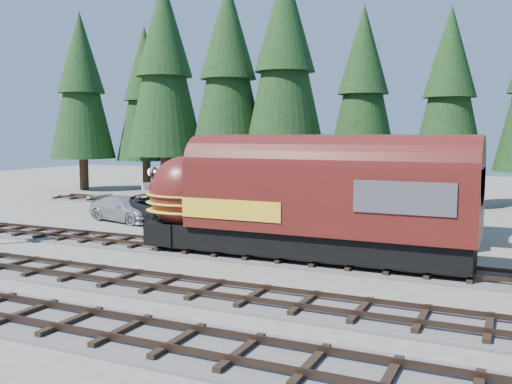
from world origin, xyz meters
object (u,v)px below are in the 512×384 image
at_px(locomotive, 290,205).
at_px(pickup_truck_b, 125,209).
at_px(caboose, 269,178).
at_px(pickup_truck_a, 162,209).
at_px(depot, 333,180).

xyz_separation_m(locomotive, pickup_truck_b, (-13.33, 5.82, -1.63)).
distance_m(locomotive, caboose, 15.73).
bearing_deg(pickup_truck_a, caboose, -0.71).
relative_size(depot, pickup_truck_b, 2.39).
xyz_separation_m(depot, locomotive, (0.12, -6.50, -0.56)).
distance_m(depot, caboose, 10.32).
distance_m(caboose, pickup_truck_b, 10.36).
bearing_deg(locomotive, pickup_truck_a, 150.75).
distance_m(depot, pickup_truck_a, 10.81).
bearing_deg(pickup_truck_b, pickup_truck_a, -72.67).
bearing_deg(caboose, depot, -46.74).
bearing_deg(locomotive, caboose, 117.14).
distance_m(caboose, pickup_truck_a, 8.86).
xyz_separation_m(caboose, pickup_truck_a, (-3.55, -7.99, -1.45)).
bearing_deg(pickup_truck_b, depot, -73.89).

